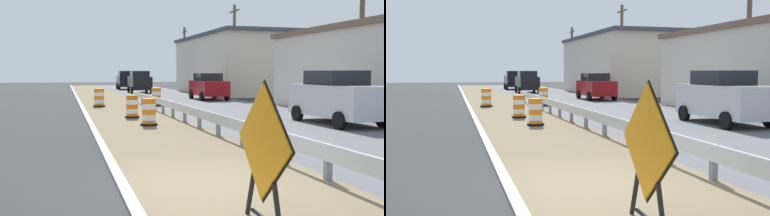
% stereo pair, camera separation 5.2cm
% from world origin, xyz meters
% --- Properties ---
extents(ground_plane, '(160.00, 160.00, 0.00)m').
position_xyz_m(ground_plane, '(0.00, 0.00, 0.00)').
color(ground_plane, '#2B2D2D').
extents(median_dirt_strip, '(3.84, 120.00, 0.01)m').
position_xyz_m(median_dirt_strip, '(0.72, 0.00, 0.00)').
color(median_dirt_strip, '#706047').
rests_on(median_dirt_strip, ground).
extents(curb_near_edge, '(0.20, 120.00, 0.11)m').
position_xyz_m(curb_near_edge, '(-1.30, 0.00, 0.00)').
color(curb_near_edge, '#ADADA8').
rests_on(curb_near_edge, ground).
extents(guardrail_median, '(0.18, 46.36, 0.71)m').
position_xyz_m(guardrail_median, '(2.40, -0.30, 0.52)').
color(guardrail_median, silver).
rests_on(guardrail_median, ground).
extents(warning_sign_diamond, '(0.07, 1.62, 1.95)m').
position_xyz_m(warning_sign_diamond, '(0.20, -2.18, 1.05)').
color(warning_sign_diamond, black).
rests_on(warning_sign_diamond, ground).
extents(traffic_barrel_nearest, '(0.74, 0.74, 1.12)m').
position_xyz_m(traffic_barrel_nearest, '(3.07, 3.69, 0.51)').
color(traffic_barrel_nearest, orange).
rests_on(traffic_barrel_nearest, ground).
extents(traffic_barrel_close, '(0.65, 0.65, 1.04)m').
position_xyz_m(traffic_barrel_close, '(0.81, 8.89, 0.47)').
color(traffic_barrel_close, orange).
rests_on(traffic_barrel_close, ground).
extents(traffic_barrel_mid, '(0.64, 0.64, 1.01)m').
position_xyz_m(traffic_barrel_mid, '(0.61, 11.83, 0.46)').
color(traffic_barrel_mid, orange).
rests_on(traffic_barrel_mid, ground).
extents(traffic_barrel_far, '(0.70, 0.70, 1.08)m').
position_xyz_m(traffic_barrel_far, '(3.08, 18.42, 0.49)').
color(traffic_barrel_far, orange).
rests_on(traffic_barrel_far, ground).
extents(traffic_barrel_farther, '(0.72, 0.72, 1.07)m').
position_xyz_m(traffic_barrel_farther, '(-0.31, 18.52, 0.48)').
color(traffic_barrel_farther, orange).
rests_on(traffic_barrel_farther, ground).
extents(car_lead_near_lane, '(2.21, 4.34, 2.15)m').
position_xyz_m(car_lead_near_lane, '(4.76, 43.73, 1.08)').
color(car_lead_near_lane, black).
rests_on(car_lead_near_lane, ground).
extents(car_trailing_near_lane, '(2.08, 4.41, 2.09)m').
position_xyz_m(car_trailing_near_lane, '(8.01, 7.36, 1.05)').
color(car_trailing_near_lane, silver).
rests_on(car_trailing_near_lane, ground).
extents(car_lead_far_lane, '(2.13, 4.41, 2.13)m').
position_xyz_m(car_lead_far_lane, '(4.86, 34.98, 1.07)').
color(car_lead_far_lane, black).
rests_on(car_lead_far_lane, ground).
extents(car_mid_far_lane, '(2.12, 4.06, 1.94)m').
position_xyz_m(car_mid_far_lane, '(7.97, 23.05, 0.97)').
color(car_mid_far_lane, maroon).
rests_on(car_mid_far_lane, ground).
extents(roadside_shop_far, '(8.84, 16.53, 5.54)m').
position_xyz_m(roadside_shop_far, '(14.10, 31.98, 2.78)').
color(roadside_shop_far, beige).
rests_on(roadside_shop_far, ground).
extents(utility_pole_near, '(0.24, 1.80, 7.99)m').
position_xyz_m(utility_pole_near, '(11.51, 10.57, 4.15)').
color(utility_pole_near, brown).
rests_on(utility_pole_near, ground).
extents(utility_pole_mid, '(0.24, 1.80, 7.39)m').
position_xyz_m(utility_pole_mid, '(10.97, 25.48, 3.85)').
color(utility_pole_mid, brown).
rests_on(utility_pole_mid, ground).
extents(utility_pole_far, '(0.24, 1.80, 7.06)m').
position_xyz_m(utility_pole_far, '(10.92, 40.33, 3.68)').
color(utility_pole_far, brown).
rests_on(utility_pole_far, ground).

